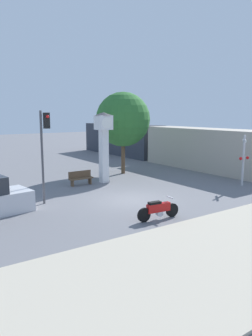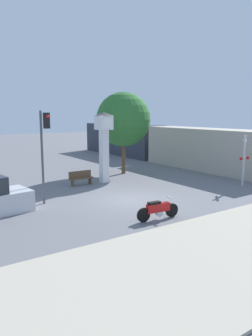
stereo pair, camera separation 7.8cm
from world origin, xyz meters
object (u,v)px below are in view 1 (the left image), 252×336
clock_tower (104,136)px  freight_train (157,143)px  railroad_crossing_signal (244,158)px  bench (81,178)px  street_tree (123,120)px  traffic_light (44,141)px  motorcycle (158,209)px

clock_tower → freight_train: 11.43m
clock_tower → railroad_crossing_signal: size_ratio=1.44×
freight_train → railroad_crossing_signal: size_ratio=7.49×
freight_train → bench: 12.85m
freight_train → bench: bearing=-152.8°
clock_tower → railroad_crossing_signal: bearing=-41.3°
bench → street_tree: bearing=22.1°
traffic_light → street_tree: 9.46m
motorcycle → freight_train: 18.41m
traffic_light → railroad_crossing_signal: size_ratio=1.46×
clock_tower → freight_train: clock_tower is taller
motorcycle → clock_tower: size_ratio=0.45×
motorcycle → traffic_light: traffic_light is taller
freight_train → bench: freight_train is taller
railroad_crossing_signal → bench: (-8.56, 6.12, -1.31)m
motorcycle → railroad_crossing_signal: railroad_crossing_signal is taller
traffic_light → clock_tower: bearing=28.7°
traffic_light → railroad_crossing_signal: bearing=-14.8°
motorcycle → railroad_crossing_signal: bearing=19.3°
railroad_crossing_signal → bench: size_ratio=2.05×
railroad_crossing_signal → traffic_light: bearing=165.2°
freight_train → street_tree: bearing=-149.6°
freight_train → railroad_crossing_signal: 12.29m
street_tree → bench: (-4.63, -1.88, -3.68)m
freight_train → bench: (-11.38, -5.84, -1.21)m
railroad_crossing_signal → bench: 10.61m
freight_train → street_tree: street_tree is taller
freight_train → traffic_light: bearing=-149.4°
motorcycle → clock_tower: bearing=81.3°
traffic_light → street_tree: bearing=30.7°
freight_train → traffic_light: size_ratio=5.13×
traffic_light → freight_train: bearing=30.6°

